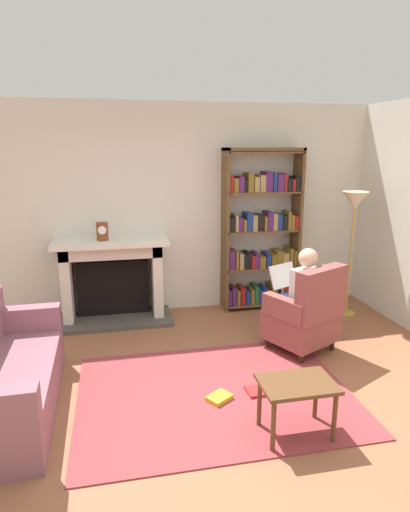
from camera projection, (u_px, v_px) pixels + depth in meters
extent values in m
plane|color=#94593C|center=(223.00, 414.00, 3.61)|extent=(14.00, 14.00, 0.00)
cube|color=silver|center=(177.00, 210.00, 5.70)|extent=(5.60, 0.10, 2.70)
cube|color=#92363A|center=(214.00, 394.00, 3.89)|extent=(2.40, 1.80, 0.01)
cube|color=#4C4742|center=(115.00, 320.00, 5.50)|extent=(1.42, 0.64, 0.05)
cube|color=black|center=(113.00, 286.00, 5.62)|extent=(0.90, 0.20, 0.70)
cube|color=silver|center=(68.00, 285.00, 5.38)|extent=(0.12, 0.44, 0.99)
cube|color=silver|center=(157.00, 279.00, 5.59)|extent=(0.12, 0.44, 0.99)
cube|color=silver|center=(111.00, 250.00, 5.38)|extent=(1.22, 0.44, 0.16)
cube|color=silver|center=(111.00, 242.00, 5.30)|extent=(1.38, 0.56, 0.06)
cylinder|color=brown|center=(102.00, 231.00, 5.23)|extent=(0.14, 0.14, 0.22)
cylinder|color=white|center=(102.00, 230.00, 5.16)|extent=(0.10, 0.01, 0.10)
cube|color=brown|center=(225.00, 232.00, 5.69)|extent=(0.04, 0.32, 2.14)
cube|color=brown|center=(296.00, 229.00, 5.88)|extent=(0.04, 0.32, 2.14)
cube|color=brown|center=(264.00, 149.00, 5.53)|extent=(1.03, 0.32, 0.04)
cube|color=brown|center=(259.00, 302.00, 6.03)|extent=(0.99, 0.32, 0.02)
cube|color=#4C1E59|center=(228.00, 296.00, 5.91)|extent=(0.04, 0.26, 0.21)
cube|color=#4C1E59|center=(232.00, 295.00, 5.92)|extent=(0.06, 0.26, 0.24)
cube|color=brown|center=(237.00, 296.00, 5.93)|extent=(0.04, 0.26, 0.20)
cube|color=maroon|center=(241.00, 294.00, 5.94)|extent=(0.06, 0.26, 0.24)
cube|color=navy|center=(246.00, 296.00, 5.96)|extent=(0.06, 0.26, 0.18)
cube|color=brown|center=(250.00, 295.00, 5.97)|extent=(0.05, 0.26, 0.20)
cube|color=#1E592D|center=(255.00, 293.00, 5.98)|extent=(0.05, 0.26, 0.25)
cube|color=navy|center=(259.00, 295.00, 6.00)|extent=(0.07, 0.26, 0.20)
cube|color=navy|center=(263.00, 293.00, 6.00)|extent=(0.05, 0.26, 0.22)
cube|color=maroon|center=(267.00, 295.00, 6.02)|extent=(0.05, 0.26, 0.18)
cube|color=brown|center=(272.00, 292.00, 6.03)|extent=(0.07, 0.26, 0.25)
cube|color=black|center=(276.00, 293.00, 6.04)|extent=(0.05, 0.26, 0.20)
cube|color=#997F4C|center=(279.00, 293.00, 6.05)|extent=(0.04, 0.26, 0.21)
cube|color=maroon|center=(284.00, 292.00, 6.06)|extent=(0.08, 0.26, 0.24)
cube|color=#4C1E59|center=(289.00, 292.00, 6.08)|extent=(0.04, 0.26, 0.20)
cube|color=brown|center=(260.00, 267.00, 5.91)|extent=(0.99, 0.32, 0.02)
cube|color=#4C1E59|center=(230.00, 259.00, 5.78)|extent=(0.08, 0.26, 0.25)
cube|color=brown|center=(235.00, 259.00, 5.80)|extent=(0.04, 0.26, 0.24)
cube|color=#997F4C|center=(239.00, 260.00, 5.81)|extent=(0.06, 0.26, 0.21)
cube|color=black|center=(243.00, 260.00, 5.83)|extent=(0.05, 0.26, 0.20)
cube|color=black|center=(247.00, 259.00, 5.84)|extent=(0.04, 0.26, 0.21)
cube|color=maroon|center=(251.00, 260.00, 5.85)|extent=(0.05, 0.26, 0.17)
cube|color=#4C1E59|center=(255.00, 259.00, 5.86)|extent=(0.06, 0.26, 0.20)
cube|color=brown|center=(260.00, 261.00, 5.88)|extent=(0.08, 0.26, 0.16)
cube|color=navy|center=(266.00, 259.00, 5.89)|extent=(0.06, 0.26, 0.19)
cube|color=brown|center=(271.00, 259.00, 5.91)|extent=(0.07, 0.26, 0.18)
cube|color=brown|center=(277.00, 258.00, 5.92)|extent=(0.09, 0.26, 0.22)
cube|color=#997F4C|center=(283.00, 258.00, 5.94)|extent=(0.08, 0.26, 0.19)
cube|color=brown|center=(288.00, 256.00, 5.95)|extent=(0.05, 0.26, 0.25)
cube|color=brown|center=(294.00, 257.00, 5.97)|extent=(0.08, 0.26, 0.22)
cube|color=brown|center=(261.00, 230.00, 5.79)|extent=(0.99, 0.32, 0.02)
cube|color=black|center=(230.00, 224.00, 5.67)|extent=(0.07, 0.26, 0.18)
cube|color=#997F4C|center=(235.00, 222.00, 5.68)|extent=(0.04, 0.26, 0.22)
cube|color=#4C1E59|center=(239.00, 224.00, 5.69)|extent=(0.06, 0.26, 0.18)
cube|color=brown|center=(243.00, 224.00, 5.70)|extent=(0.04, 0.26, 0.16)
cube|color=navy|center=(247.00, 221.00, 5.71)|extent=(0.08, 0.26, 0.23)
cube|color=#997F4C|center=(253.00, 222.00, 5.73)|extent=(0.06, 0.26, 0.20)
cube|color=black|center=(258.00, 222.00, 5.74)|extent=(0.08, 0.26, 0.21)
cube|color=brown|center=(263.00, 222.00, 5.76)|extent=(0.04, 0.26, 0.19)
cube|color=#4C1E59|center=(268.00, 220.00, 5.76)|extent=(0.07, 0.26, 0.24)
cube|color=#997F4C|center=(272.00, 221.00, 5.78)|extent=(0.06, 0.26, 0.22)
cube|color=navy|center=(277.00, 221.00, 5.79)|extent=(0.06, 0.26, 0.21)
cube|color=black|center=(282.00, 222.00, 5.81)|extent=(0.06, 0.26, 0.19)
cube|color=brown|center=(286.00, 220.00, 5.81)|extent=(0.04, 0.26, 0.24)
cube|color=brown|center=(290.00, 221.00, 5.83)|extent=(0.04, 0.26, 0.20)
cube|color=maroon|center=(293.00, 222.00, 5.84)|extent=(0.06, 0.26, 0.18)
cube|color=brown|center=(262.00, 192.00, 5.66)|extent=(0.99, 0.32, 0.02)
cube|color=maroon|center=(230.00, 183.00, 5.54)|extent=(0.04, 0.26, 0.22)
cube|color=brown|center=(234.00, 185.00, 5.55)|extent=(0.06, 0.26, 0.18)
cube|color=#4C1E59|center=(239.00, 184.00, 5.56)|extent=(0.07, 0.26, 0.20)
cube|color=black|center=(244.00, 186.00, 5.58)|extent=(0.04, 0.26, 0.16)
cube|color=brown|center=(248.00, 182.00, 5.58)|extent=(0.07, 0.26, 0.24)
cube|color=#997F4C|center=(254.00, 184.00, 5.61)|extent=(0.06, 0.26, 0.19)
cube|color=#997F4C|center=(260.00, 183.00, 5.62)|extent=(0.07, 0.26, 0.21)
cube|color=#4C1E59|center=(266.00, 181.00, 5.63)|extent=(0.09, 0.26, 0.25)
cube|color=navy|center=(272.00, 182.00, 5.65)|extent=(0.05, 0.26, 0.24)
cube|color=#4C1E59|center=(278.00, 182.00, 5.66)|extent=(0.08, 0.26, 0.22)
cube|color=maroon|center=(283.00, 182.00, 5.68)|extent=(0.04, 0.26, 0.23)
cube|color=black|center=(286.00, 185.00, 5.70)|extent=(0.06, 0.26, 0.16)
cube|color=maroon|center=(291.00, 185.00, 5.71)|extent=(0.04, 0.26, 0.16)
cube|color=black|center=(296.00, 183.00, 5.72)|extent=(0.09, 0.26, 0.19)
cube|color=brown|center=(264.00, 152.00, 5.54)|extent=(0.99, 0.32, 0.02)
cylinder|color=#331E14|center=(298.00, 331.00, 5.10)|extent=(0.05, 0.05, 0.12)
cylinder|color=#331E14|center=(267.00, 342.00, 4.79)|extent=(0.05, 0.05, 0.12)
cylinder|color=#331E14|center=(332.00, 345.00, 4.73)|extent=(0.05, 0.05, 0.12)
cylinder|color=#331E14|center=(301.00, 358.00, 4.42)|extent=(0.05, 0.05, 0.12)
cube|color=brown|center=(300.00, 326.00, 4.71)|extent=(0.84, 0.82, 0.30)
cube|color=brown|center=(321.00, 294.00, 4.42)|extent=(0.64, 0.43, 0.55)
cube|color=brown|center=(318.00, 298.00, 4.81)|extent=(0.35, 0.54, 0.22)
cube|color=brown|center=(285.00, 309.00, 4.48)|extent=(0.35, 0.54, 0.22)
cube|color=silver|center=(306.00, 292.00, 4.57)|extent=(0.38, 0.32, 0.50)
sphere|color=#D8AD8C|center=(308.00, 258.00, 4.48)|extent=(0.20, 0.20, 0.20)
cube|color=#191E3F|center=(295.00, 303.00, 4.82)|extent=(0.28, 0.41, 0.12)
cube|color=#191E3F|center=(286.00, 306.00, 4.73)|extent=(0.28, 0.41, 0.12)
cylinder|color=#191E3F|center=(282.00, 320.00, 5.03)|extent=(0.10, 0.10, 0.42)
cylinder|color=#191E3F|center=(272.00, 323.00, 4.94)|extent=(0.10, 0.10, 0.42)
cube|color=white|center=(283.00, 276.00, 4.80)|extent=(0.37, 0.26, 0.25)
cube|color=#8A5866|center=(11.00, 390.00, 3.59)|extent=(0.74, 1.72, 0.40)
cube|color=#8A5866|center=(23.00, 319.00, 4.24)|extent=(0.70, 0.18, 0.24)
cube|color=brown|center=(297.00, 384.00, 3.25)|extent=(0.56, 0.39, 0.03)
cylinder|color=brown|center=(273.00, 426.00, 3.11)|extent=(0.04, 0.04, 0.42)
cylinder|color=brown|center=(334.00, 418.00, 3.21)|extent=(0.04, 0.04, 0.42)
cylinder|color=brown|center=(259.00, 402.00, 3.41)|extent=(0.04, 0.04, 0.42)
cylinder|color=brown|center=(316.00, 396.00, 3.50)|extent=(0.04, 0.04, 0.42)
cube|color=red|center=(260.00, 390.00, 3.91)|extent=(0.26, 0.20, 0.03)
cube|color=gold|center=(219.00, 398.00, 3.78)|extent=(0.25, 0.24, 0.04)
cylinder|color=#B7933F|center=(346.00, 313.00, 5.74)|extent=(0.24, 0.24, 0.03)
cylinder|color=#B7933F|center=(350.00, 262.00, 5.57)|extent=(0.03, 0.03, 1.38)
cone|color=beige|center=(355.00, 200.00, 5.38)|extent=(0.32, 0.32, 0.22)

